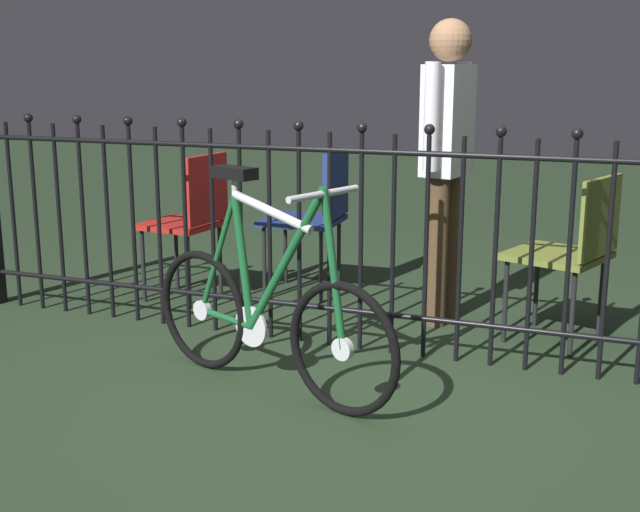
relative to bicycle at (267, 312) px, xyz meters
name	(u,v)px	position (x,y,z in m)	size (l,w,h in m)	color
ground_plane	(339,396)	(0.31, 0.03, -0.34)	(20.00, 20.00, 0.00)	#243621
iron_fence	(372,233)	(0.26, 0.63, 0.24)	(4.72, 0.07, 1.15)	black
bicycle	(267,312)	(0.00, 0.00, 0.00)	(1.30, 0.53, 0.94)	black
chair_red	(192,213)	(-0.97, 1.09, 0.18)	(0.44, 0.44, 0.86)	black
chair_navy	(316,209)	(-0.36, 1.48, 0.18)	(0.46, 0.46, 0.86)	black
chair_olive	(574,244)	(1.14, 1.07, 0.17)	(0.55, 0.55, 0.84)	black
person_visitor	(447,147)	(0.47, 1.21, 0.60)	(0.23, 0.47, 1.58)	#4C3823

